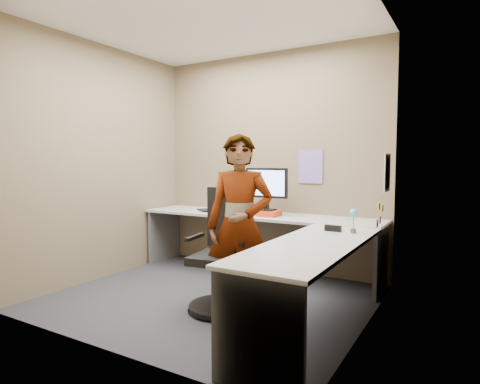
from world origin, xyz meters
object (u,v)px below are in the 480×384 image
Objects in this scene: monitor at (266,185)px; desk at (267,237)px; office_chair at (223,261)px; person at (240,226)px.

desk is at bearing -63.16° from monitor.
desk is 5.77× the size of monitor.
monitor reaches higher than desk.
office_chair is 0.68× the size of person.
monitor is 1.28m from office_chair.
monitor is 0.32× the size of person.
person is (0.05, -0.65, 0.21)m from desk.
person is at bearing -75.23° from monitor.
office_chair is at bearing -105.94° from desk.
desk is 2.73× the size of office_chair.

